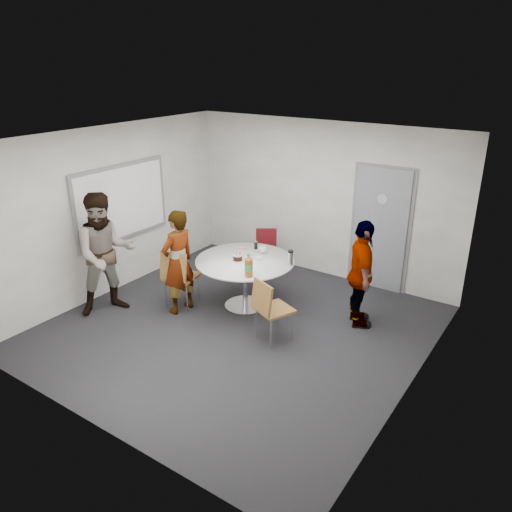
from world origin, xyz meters
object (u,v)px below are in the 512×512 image
Objects in this scene: person_right at (361,274)px; person_main at (178,262)px; person_left at (106,254)px; table at (246,267)px; chair_near_left at (178,273)px; door at (380,229)px; chair_far at (266,247)px; whiteboard at (122,203)px; chair_near_right at (269,305)px.

person_main is at bearing 83.13° from person_right.
table is at bearing -24.32° from person_left.
person_left reaches higher than person_right.
table is at bearing 24.35° from chair_near_left.
door reaches higher than chair_far.
person_main reaches higher than person_right.
door reaches higher than person_right.
whiteboard reaches higher than person_main.
whiteboard is 1.26× the size of table.
door reaches higher than person_left.
person_right is (0.28, -1.38, -0.23)m from door.
chair_near_right is 1.64m from person_main.
person_main reaches higher than chair_far.
person_main is (-0.30, -1.96, 0.31)m from chair_far.
chair_near_right is at bearing -102.14° from door.
chair_far is (-1.32, 1.96, -0.07)m from chair_near_right.
chair_near_left is (-2.23, -2.47, -0.43)m from door.
chair_near_left is at bearing -23.24° from person_left.
chair_near_right is (3.02, -0.24, -0.89)m from whiteboard.
person_left reaches higher than person_main.
door reaches higher than person_main.
chair_far is at bearing 37.15° from person_right.
table is at bearing 77.34° from chair_far.
chair_near_right is 0.57× the size of person_main.
whiteboard is 1.01× the size of person_left.
chair_near_left is 2.74m from person_right.
person_right is at bearing -78.71° from door.
table reaches higher than chair_near_right.
chair_near_left is at bearing -8.11° from whiteboard.
person_left reaches higher than chair_near_left.
whiteboard is at bearing 12.44° from chair_far.
chair_far is (-1.86, -0.56, -0.53)m from door.
person_right reaches higher than table.
person_right is (1.66, 0.48, 0.11)m from table.
person_left is (-0.82, -0.64, 0.34)m from chair_near_left.
door is 1.33× the size of person_right.
door is at bearing 144.90° from person_main.
whiteboard is at bearing -94.05° from person_main.
person_main is at bearing -27.28° from person_left.
chair_far is at bearing 147.11° from chair_near_right.
person_main is at bearing 48.34° from chair_far.
table is 0.95× the size of person_right.
person_main is (-0.78, -0.66, 0.12)m from table.
whiteboard is 2.60m from chair_far.
person_main reaches higher than table.
person_left reaches higher than table.
table reaches higher than chair_near_left.
person_main is at bearing -130.65° from door.
person_right reaches higher than chair_far.
door is 3.35m from chair_near_left.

